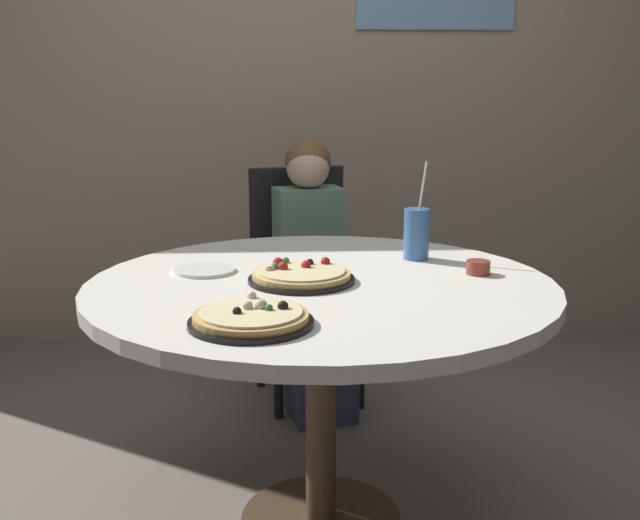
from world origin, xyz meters
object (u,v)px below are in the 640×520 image
at_px(chair_wooden, 303,270).
at_px(sauce_bowl, 478,267).
at_px(pizza_cheese, 301,276).
at_px(plate_small, 205,270).
at_px(dining_table, 321,311).
at_px(pizza_veggie, 251,318).
at_px(diner_child, 313,292).
at_px(soda_cup, 416,234).

height_order(chair_wooden, sauce_bowl, chair_wooden).
bearing_deg(sauce_bowl, pizza_cheese, -173.28).
bearing_deg(plate_small, sauce_bowl, -5.17).
bearing_deg(dining_table, pizza_cheese, -177.82).
xyz_separation_m(dining_table, pizza_cheese, (-0.06, -0.00, 0.10)).
height_order(dining_table, pizza_veggie, pizza_veggie).
distance_m(dining_table, chair_wooden, 1.04).
bearing_deg(plate_small, diner_child, 64.00).
height_order(dining_table, chair_wooden, chair_wooden).
xyz_separation_m(pizza_cheese, sauce_bowl, (0.52, 0.06, 0.00)).
height_order(soda_cup, plate_small, soda_cup).
distance_m(pizza_cheese, plate_small, 0.31).
relative_size(dining_table, chair_wooden, 1.39).
height_order(pizza_cheese, soda_cup, soda_cup).
relative_size(diner_child, pizza_cheese, 3.61).
xyz_separation_m(chair_wooden, soda_cup, (0.34, -0.77, 0.30)).
height_order(pizza_veggie, pizza_cheese, same).
bearing_deg(chair_wooden, sauce_bowl, -63.71).
relative_size(pizza_cheese, plate_small, 1.66).
relative_size(pizza_cheese, soda_cup, 0.97).
bearing_deg(dining_table, chair_wooden, 91.13).
bearing_deg(chair_wooden, pizza_veggie, -96.49).
xyz_separation_m(dining_table, sauce_bowl, (0.46, 0.06, 0.11)).
height_order(pizza_cheese, plate_small, pizza_cheese).
relative_size(soda_cup, plate_small, 1.71).
xyz_separation_m(dining_table, pizza_veggie, (-0.18, -0.39, 0.10)).
relative_size(dining_table, sauce_bowl, 18.80).
relative_size(dining_table, plate_small, 7.31).
relative_size(diner_child, pizza_veggie, 3.72).
distance_m(soda_cup, plate_small, 0.67).
distance_m(pizza_veggie, plate_small, 0.54).
height_order(chair_wooden, plate_small, chair_wooden).
height_order(dining_table, diner_child, diner_child).
bearing_deg(plate_small, chair_wooden, 70.71).
bearing_deg(chair_wooden, soda_cup, -66.42).
xyz_separation_m(dining_table, soda_cup, (0.31, 0.26, 0.17)).
bearing_deg(pizza_cheese, sauce_bowl, 6.72).
bearing_deg(diner_child, chair_wooden, 101.79).
bearing_deg(pizza_veggie, pizza_cheese, 71.85).
height_order(chair_wooden, pizza_cheese, chair_wooden).
height_order(diner_child, plate_small, diner_child).
relative_size(soda_cup, sauce_bowl, 4.39).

